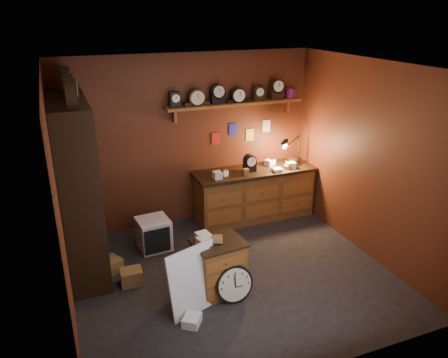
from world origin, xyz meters
TOP-DOWN VIEW (x-y plane):
  - floor at (0.00, 0.00)m, footprint 4.00×4.00m
  - room_shell at (0.04, 0.11)m, footprint 4.02×3.62m
  - shelving_unit at (-1.79, 0.98)m, footprint 0.47×1.60m
  - workbench at (0.99, 1.47)m, footprint 2.00×0.66m
  - low_cabinet at (-0.29, -0.23)m, footprint 0.66×0.57m
  - big_round_clock at (-0.20, -0.49)m, footprint 0.47×0.16m
  - white_panel at (-0.71, -0.48)m, footprint 0.63×0.36m
  - mini_fridge at (-0.80, 1.08)m, footprint 0.48×0.50m
  - floor_box_a at (-1.51, 0.68)m, footprint 0.38×0.36m
  - floor_box_b at (-0.80, -0.72)m, footprint 0.27×0.28m
  - floor_box_c at (-1.28, 0.30)m, footprint 0.28×0.24m

SIDE VIEW (x-z plane):
  - floor at x=0.00m, z-range 0.00..0.00m
  - white_panel at x=-0.71m, z-range -0.40..0.40m
  - floor_box_b at x=-0.80m, z-range 0.00..0.11m
  - floor_box_a at x=-1.51m, z-range 0.00..0.18m
  - floor_box_c at x=-1.28m, z-range 0.00..0.20m
  - mini_fridge at x=-0.80m, z-range 0.00..0.46m
  - big_round_clock at x=-0.20m, z-range -0.01..0.47m
  - low_cabinet at x=-0.29m, z-range -0.01..0.77m
  - workbench at x=0.99m, z-range -0.21..1.15m
  - shelving_unit at x=-1.79m, z-range -0.03..2.54m
  - room_shell at x=0.04m, z-range 0.37..3.08m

